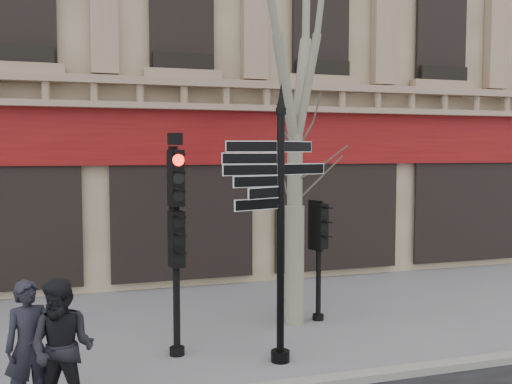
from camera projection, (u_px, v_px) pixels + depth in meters
ground at (238, 358)px, 9.01m from camera, size 80.00×80.00×0.00m
fingerpost at (281, 176)px, 8.67m from camera, size 2.03×2.03×4.31m
traffic_signal_main at (176, 216)px, 8.99m from camera, size 0.43×0.34×3.55m
traffic_signal_secondary at (319, 239)px, 10.95m from camera, size 0.45×0.38×2.27m
pedestrian_a at (30, 346)px, 7.12m from camera, size 0.70×0.56×1.67m
pedestrian_b at (62, 349)px, 6.95m from camera, size 1.03×0.93×1.72m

